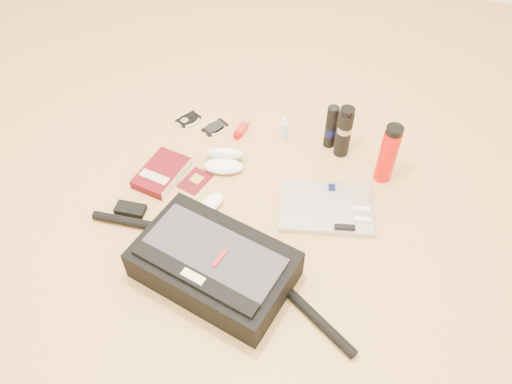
{
  "coord_description": "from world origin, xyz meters",
  "views": [
    {
      "loc": [
        0.49,
        -1.01,
        1.44
      ],
      "look_at": [
        0.02,
        0.09,
        0.06
      ],
      "focal_mm": 35.0,
      "sensor_mm": 36.0,
      "label": 1
    }
  ],
  "objects_px": {
    "laptop": "(327,208)",
    "thermos_red": "(388,154)",
    "messenger_bag": "(213,264)",
    "book": "(162,173)",
    "thermos_black": "(344,132)"
  },
  "relations": [
    {
      "from": "messenger_bag",
      "to": "book",
      "type": "relative_size",
      "value": 4.56
    },
    {
      "from": "laptop",
      "to": "thermos_red",
      "type": "bearing_deg",
      "value": 39.78
    },
    {
      "from": "thermos_red",
      "to": "laptop",
      "type": "bearing_deg",
      "value": -121.69
    },
    {
      "from": "messenger_bag",
      "to": "thermos_red",
      "type": "bearing_deg",
      "value": 65.9
    },
    {
      "from": "laptop",
      "to": "thermos_black",
      "type": "distance_m",
      "value": 0.33
    },
    {
      "from": "book",
      "to": "thermos_black",
      "type": "xyz_separation_m",
      "value": [
        0.6,
        0.4,
        0.1
      ]
    },
    {
      "from": "book",
      "to": "thermos_black",
      "type": "height_order",
      "value": "thermos_black"
    },
    {
      "from": "messenger_bag",
      "to": "laptop",
      "type": "xyz_separation_m",
      "value": [
        0.26,
        0.41,
        -0.05
      ]
    },
    {
      "from": "thermos_black",
      "to": "messenger_bag",
      "type": "bearing_deg",
      "value": -106.76
    },
    {
      "from": "messenger_bag",
      "to": "thermos_red",
      "type": "height_order",
      "value": "thermos_red"
    },
    {
      "from": "thermos_black",
      "to": "thermos_red",
      "type": "xyz_separation_m",
      "value": [
        0.19,
        -0.07,
        0.01
      ]
    },
    {
      "from": "laptop",
      "to": "thermos_black",
      "type": "height_order",
      "value": "thermos_black"
    },
    {
      "from": "book",
      "to": "thermos_black",
      "type": "distance_m",
      "value": 0.73
    },
    {
      "from": "thermos_black",
      "to": "thermos_red",
      "type": "height_order",
      "value": "thermos_red"
    },
    {
      "from": "laptop",
      "to": "thermos_black",
      "type": "relative_size",
      "value": 1.75
    }
  ]
}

